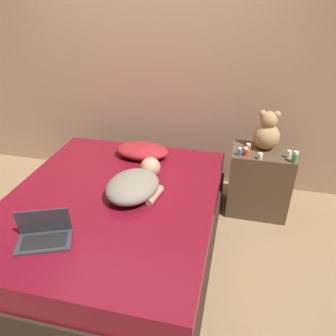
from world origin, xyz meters
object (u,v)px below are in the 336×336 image
object	(u,v)px
person_lying	(136,184)
laptop	(44,234)
teddy_bear	(267,132)
bottle_orange	(248,147)
pillow	(142,151)
bottle_clear	(260,156)
bottle_red	(245,152)
bottle_blue	(240,152)
bottle_green	(295,157)
bottle_white	(289,154)

from	to	relation	value
person_lying	laptop	size ratio (longest dim) A/B	1.73
teddy_bear	bottle_orange	xyz separation A→B (m)	(-0.15, -0.09, -0.12)
pillow	teddy_bear	bearing A→B (deg)	6.66
bottle_clear	person_lying	bearing A→B (deg)	-151.90
bottle_red	bottle_orange	world-z (taller)	bottle_red
bottle_clear	bottle_orange	xyz separation A→B (m)	(-0.10, 0.14, 0.01)
bottle_clear	laptop	bearing A→B (deg)	-139.33
bottle_red	bottle_clear	size ratio (longest dim) A/B	1.33
pillow	bottle_red	size ratio (longest dim) A/B	6.84
bottle_blue	bottle_orange	xyz separation A→B (m)	(0.07, 0.11, -0.00)
pillow	bottle_red	xyz separation A→B (m)	(0.96, -0.05, 0.13)
pillow	teddy_bear	xyz separation A→B (m)	(1.13, 0.13, 0.25)
bottle_clear	bottle_orange	size ratio (longest dim) A/B	0.82
pillow	bottle_blue	world-z (taller)	bottle_blue
bottle_red	bottle_green	bearing A→B (deg)	-5.77
laptop	bottle_white	bearing A→B (deg)	15.71
bottle_blue	bottle_red	bearing A→B (deg)	10.92
laptop	teddy_bear	world-z (taller)	teddy_bear
bottle_red	bottle_clear	bearing A→B (deg)	-18.91
bottle_blue	bottle_clear	distance (m)	0.18
teddy_bear	bottle_blue	distance (m)	0.32
pillow	bottle_orange	distance (m)	1.00
teddy_bear	bottle_red	size ratio (longest dim) A/B	4.79
pillow	bottle_clear	distance (m)	1.10
bottle_white	bottle_clear	world-z (taller)	bottle_white
bottle_orange	person_lying	bearing A→B (deg)	-142.59
laptop	bottle_red	distance (m)	1.75
teddy_bear	bottle_blue	xyz separation A→B (m)	(-0.22, -0.19, -0.12)
teddy_bear	bottle_orange	size ratio (longest dim) A/B	5.24
bottle_clear	bottle_green	xyz separation A→B (m)	(0.28, 0.00, 0.02)
teddy_bear	bottle_green	world-z (taller)	teddy_bear
person_lying	bottle_red	xyz separation A→B (m)	(0.83, 0.56, 0.11)
laptop	bottle_blue	size ratio (longest dim) A/B	5.48
bottle_orange	pillow	bearing A→B (deg)	-177.37
person_lying	bottle_orange	xyz separation A→B (m)	(0.85, 0.65, 0.10)
pillow	laptop	world-z (taller)	laptop
laptop	bottle_green	world-z (taller)	bottle_green
person_lying	bottle_orange	bearing A→B (deg)	47.08
bottle_white	bottle_green	world-z (taller)	bottle_green
bottle_red	bottle_orange	distance (m)	0.10
laptop	teddy_bear	bearing A→B (deg)	22.61
person_lying	bottle_clear	distance (m)	1.09
bottle_white	bottle_red	world-z (taller)	bottle_red
bottle_blue	bottle_clear	bearing A→B (deg)	-10.89
bottle_blue	bottle_clear	size ratio (longest dim) A/B	1.29
pillow	person_lying	world-z (taller)	person_lying
person_lying	bottle_blue	world-z (taller)	bottle_blue
laptop	bottle_clear	size ratio (longest dim) A/B	7.04
bottle_white	bottle_orange	xyz separation A→B (m)	(-0.35, 0.06, -0.00)
bottle_clear	pillow	bearing A→B (deg)	174.98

